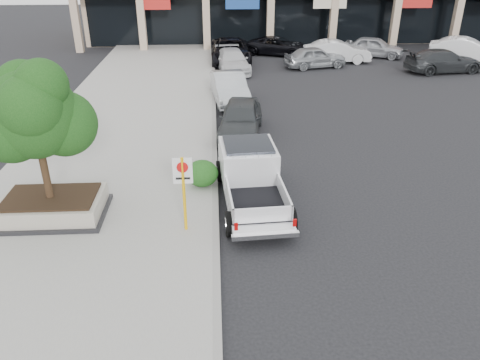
# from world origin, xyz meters

# --- Properties ---
(ground) EXTENTS (120.00, 120.00, 0.00)m
(ground) POSITION_xyz_m (0.00, 0.00, 0.00)
(ground) COLOR black
(ground) RESTS_ON ground
(sidewalk) EXTENTS (8.00, 52.00, 0.15)m
(sidewalk) POSITION_xyz_m (-5.50, 6.00, 0.07)
(sidewalk) COLOR gray
(sidewalk) RESTS_ON ground
(curb) EXTENTS (0.20, 52.00, 0.15)m
(curb) POSITION_xyz_m (-1.55, 6.00, 0.07)
(curb) COLOR gray
(curb) RESTS_ON ground
(planter) EXTENTS (3.20, 2.20, 0.68)m
(planter) POSITION_xyz_m (-6.54, 1.60, 0.48)
(planter) COLOR black
(planter) RESTS_ON sidewalk
(planter_tree) EXTENTS (2.90, 2.55, 4.00)m
(planter_tree) POSITION_xyz_m (-6.40, 1.76, 3.41)
(planter_tree) COLOR #322213
(planter_tree) RESTS_ON planter
(no_parking_sign) EXTENTS (0.55, 0.09, 2.30)m
(no_parking_sign) POSITION_xyz_m (-2.42, 0.62, 1.63)
(no_parking_sign) COLOR #FFB90D
(no_parking_sign) RESTS_ON sidewalk
(hedge) EXTENTS (1.10, 0.99, 0.93)m
(hedge) POSITION_xyz_m (-1.98, 3.37, 0.62)
(hedge) COLOR #194814
(hedge) RESTS_ON sidewalk
(pickup_truck) EXTENTS (2.39, 5.61, 1.73)m
(pickup_truck) POSITION_xyz_m (-0.35, 2.31, 0.86)
(pickup_truck) COLOR silver
(pickup_truck) RESTS_ON ground
(curb_car_a) EXTENTS (2.38, 4.69, 1.53)m
(curb_car_a) POSITION_xyz_m (-0.37, 8.53, 0.77)
(curb_car_a) COLOR #303335
(curb_car_a) RESTS_ON ground
(curb_car_b) EXTENTS (2.14, 4.84, 1.54)m
(curb_car_b) POSITION_xyz_m (-0.70, 13.46, 0.77)
(curb_car_b) COLOR #ACB0B4
(curb_car_b) RESTS_ON ground
(curb_car_c) EXTENTS (2.50, 4.97, 1.39)m
(curb_car_c) POSITION_xyz_m (-0.27, 20.24, 0.69)
(curb_car_c) COLOR silver
(curb_car_c) RESTS_ON ground
(curb_car_d) EXTENTS (2.80, 5.96, 1.65)m
(curb_car_d) POSITION_xyz_m (-0.30, 22.84, 0.82)
(curb_car_d) COLOR black
(curb_car_d) RESTS_ON ground
(lot_car_a) EXTENTS (4.51, 2.61, 1.44)m
(lot_car_a) POSITION_xyz_m (5.44, 20.92, 0.72)
(lot_car_a) COLOR #979A9E
(lot_car_a) RESTS_ON ground
(lot_car_b) EXTENTS (4.75, 1.79, 1.55)m
(lot_car_b) POSITION_xyz_m (7.31, 22.42, 0.77)
(lot_car_b) COLOR silver
(lot_car_b) RESTS_ON ground
(lot_car_c) EXTENTS (5.32, 2.71, 1.48)m
(lot_car_c) POSITION_xyz_m (13.68, 19.23, 0.74)
(lot_car_c) COLOR #282B2D
(lot_car_c) RESTS_ON ground
(lot_car_d) EXTENTS (5.32, 3.86, 1.34)m
(lot_car_d) POSITION_xyz_m (3.41, 25.21, 0.67)
(lot_car_d) COLOR black
(lot_car_d) RESTS_ON ground
(lot_car_e) EXTENTS (4.67, 3.41, 1.48)m
(lot_car_e) POSITION_xyz_m (10.57, 24.11, 0.74)
(lot_car_e) COLOR #A2A4A9
(lot_car_e) RESTS_ON ground
(lot_car_f) EXTENTS (5.27, 3.80, 1.65)m
(lot_car_f) POSITION_xyz_m (16.68, 22.26, 0.83)
(lot_car_f) COLOR white
(lot_car_f) RESTS_ON ground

